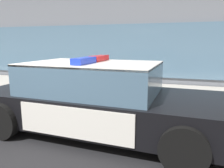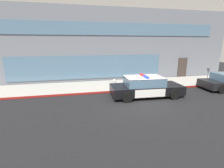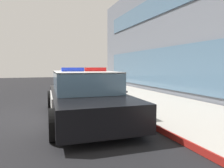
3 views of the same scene
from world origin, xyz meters
The scene contains 5 objects.
ground centered at (0.00, 0.00, 0.00)m, with size 48.00×48.00×0.00m, color black.
sidewalk centered at (0.00, 3.93, 0.07)m, with size 48.00×3.49×0.15m, color #B2ADA3.
curb_red_paint centered at (0.00, 2.17, 0.08)m, with size 28.80×0.04×0.14m, color maroon.
police_cruiser centered at (1.00, 0.87, 0.68)m, with size 4.89×2.26×1.49m.
fire_hydrant centered at (-0.72, 2.80, 0.50)m, with size 0.34×0.39×0.73m.
Camera 3 is at (6.84, -0.44, 1.52)m, focal length 32.89 mm.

